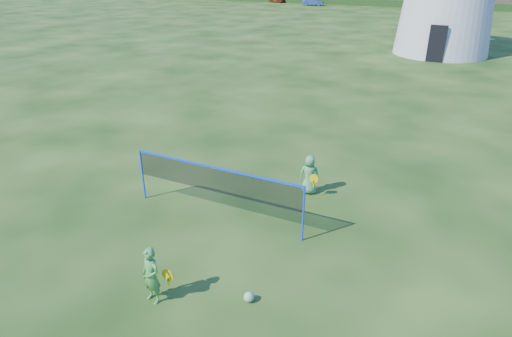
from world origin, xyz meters
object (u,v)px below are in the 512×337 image
at_px(car_right, 313,2).
at_px(badminton_net, 216,181).
at_px(play_ball, 249,297).
at_px(player_girl, 151,276).
at_px(player_boy, 309,175).

bearing_deg(car_right, badminton_net, -175.79).
distance_m(badminton_net, car_right, 65.98).
bearing_deg(play_ball, car_right, 108.50).
bearing_deg(badminton_net, play_ball, -48.07).
xyz_separation_m(player_girl, player_boy, (1.26, 5.89, -0.03)).
bearing_deg(player_boy, car_right, -86.20).
distance_m(play_ball, car_right, 69.12).
height_order(badminton_net, car_right, badminton_net).
distance_m(badminton_net, player_boy, 3.09).
height_order(player_boy, car_right, player_boy).
height_order(player_girl, car_right, player_girl).
relative_size(player_girl, play_ball, 5.83).
height_order(badminton_net, player_girl, badminton_net).
bearing_deg(player_girl, play_ball, 37.68).
height_order(badminton_net, player_boy, badminton_net).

